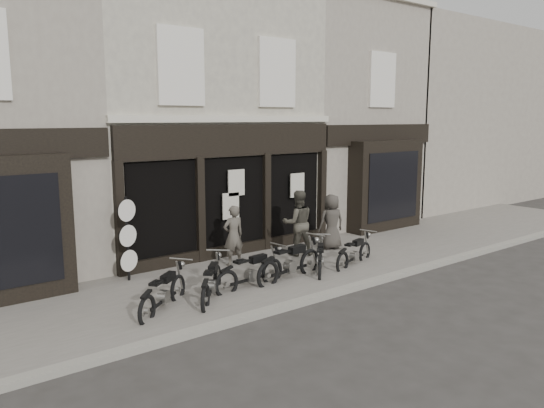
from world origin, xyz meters
TOP-DOWN VIEW (x-y plane):
  - ground_plane at (0.00, 0.00)m, footprint 90.00×90.00m
  - pavement at (0.00, 0.90)m, footprint 30.00×4.20m
  - kerb at (0.00, -1.25)m, footprint 30.00×0.25m
  - central_building at (0.00, 5.95)m, footprint 7.30×6.22m
  - neighbour_right at (6.35, 5.90)m, footprint 5.60×6.73m
  - filler_right at (14.50, 6.00)m, footprint 11.00×6.00m
  - motorcycle_0 at (-3.68, 0.14)m, footprint 1.76×1.42m
  - motorcycle_1 at (-2.51, 0.11)m, footprint 1.57×1.68m
  - motorcycle_2 at (-1.37, 0.21)m, footprint 2.11×0.57m
  - motorcycle_3 at (-0.20, 0.14)m, footprint 2.28×0.67m
  - motorcycle_4 at (0.87, 0.20)m, footprint 1.49×1.52m
  - motorcycle_5 at (2.00, 0.03)m, footprint 1.89×0.81m
  - man_left at (-0.67, 1.98)m, footprint 0.63×0.44m
  - man_centre at (1.42, 1.74)m, footprint 1.14×1.03m
  - man_right at (2.71, 1.67)m, footprint 0.92×0.71m
  - advert_sign_post at (-3.47, 2.42)m, footprint 0.52×0.35m

SIDE VIEW (x-z plane):
  - ground_plane at x=0.00m, z-range 0.00..0.00m
  - pavement at x=0.00m, z-range 0.00..0.12m
  - kerb at x=0.00m, z-range 0.00..0.13m
  - motorcycle_4 at x=0.87m, z-range -0.09..0.82m
  - motorcycle_5 at x=2.00m, z-range -0.10..0.83m
  - motorcycle_0 at x=-3.68m, z-range -0.10..0.88m
  - motorcycle_1 at x=-2.51m, z-range -0.10..0.89m
  - motorcycle_2 at x=-1.37m, z-range -0.10..0.90m
  - motorcycle_3 at x=-0.20m, z-range -0.11..0.98m
  - man_left at x=-0.67m, z-range 0.12..1.77m
  - man_right at x=2.71m, z-range 0.12..1.80m
  - man_centre at x=1.42m, z-range 0.12..2.02m
  - advert_sign_post at x=-3.47m, z-range -0.03..2.18m
  - neighbour_right at x=6.35m, z-range -0.13..8.21m
  - central_building at x=0.00m, z-range -0.09..8.25m
  - filler_right at x=14.50m, z-range 0.00..8.20m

